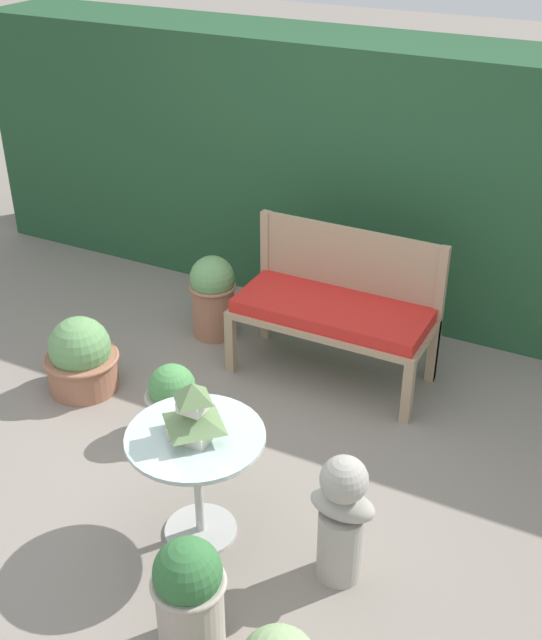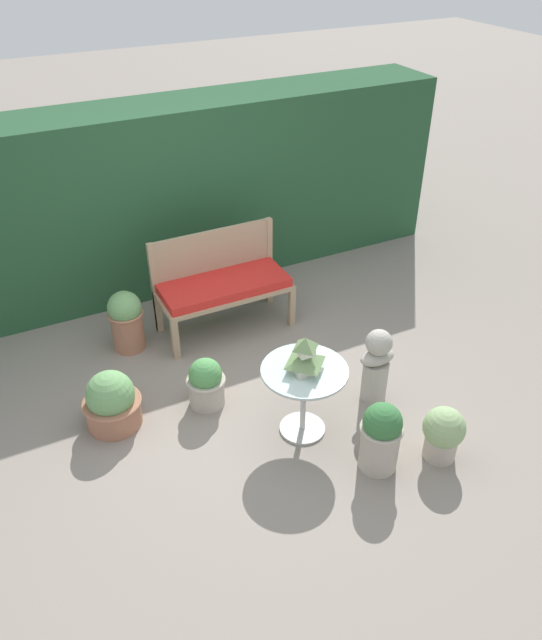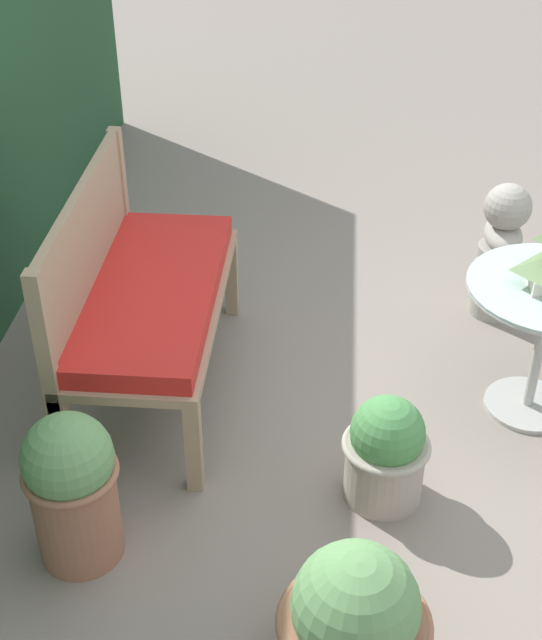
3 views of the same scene
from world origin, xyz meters
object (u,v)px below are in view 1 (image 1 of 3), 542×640
(garden_bust, at_px, (342,517))
(potted_plant_bench_right, at_px, (213,295))
(pagoda_birdhouse, at_px, (194,413))
(potted_plant_table_far, at_px, (189,595))
(garden_bench, at_px, (332,315))
(patio_table, at_px, (196,457))
(potted_plant_table_near, at_px, (173,400))
(potted_plant_path_edge, at_px, (81,358))

(garden_bust, distance_m, potted_plant_bench_right, 2.33)
(pagoda_birdhouse, distance_m, potted_plant_table_far, 0.80)
(garden_bench, distance_m, garden_bust, 1.69)
(patio_table, relative_size, potted_plant_table_near, 1.48)
(garden_bench, bearing_deg, pagoda_birdhouse, -90.65)
(patio_table, height_order, pagoda_birdhouse, pagoda_birdhouse)
(garden_bench, distance_m, pagoda_birdhouse, 1.63)
(potted_plant_bench_right, bearing_deg, potted_plant_table_far, -61.49)
(garden_bust, bearing_deg, potted_plant_path_edge, 162.20)
(potted_plant_path_edge, bearing_deg, pagoda_birdhouse, -29.41)
(garden_bench, bearing_deg, potted_plant_table_far, -82.18)
(pagoda_birdhouse, bearing_deg, potted_plant_path_edge, 150.59)
(garden_bust, xyz_separation_m, potted_plant_table_far, (-0.41, -0.66, -0.05))
(potted_plant_bench_right, bearing_deg, patio_table, -61.46)
(patio_table, xyz_separation_m, potted_plant_path_edge, (-1.33, 0.75, -0.26))
(garden_bust, bearing_deg, pagoda_birdhouse, -174.09)
(patio_table, height_order, potted_plant_table_far, patio_table)
(potted_plant_table_far, bearing_deg, garden_bust, 58.13)
(potted_plant_table_near, bearing_deg, potted_plant_table_far, -54.12)
(potted_plant_bench_right, bearing_deg, garden_bust, -44.68)
(pagoda_birdhouse, bearing_deg, potted_plant_table_far, -61.60)
(garden_bench, height_order, garden_bust, garden_bust)
(potted_plant_table_far, bearing_deg, patio_table, 118.40)
(garden_bench, bearing_deg, patio_table, -90.65)
(garden_bench, bearing_deg, potted_plant_bench_right, 173.46)
(garden_bench, relative_size, potted_plant_table_near, 2.81)
(patio_table, height_order, potted_plant_bench_right, patio_table)
(pagoda_birdhouse, bearing_deg, potted_plant_table_near, 131.76)
(potted_plant_table_far, bearing_deg, potted_plant_path_edge, 140.92)
(pagoda_birdhouse, xyz_separation_m, potted_plant_table_far, (0.32, -0.59, -0.44))
(patio_table, relative_size, potted_plant_bench_right, 1.11)
(potted_plant_bench_right, relative_size, potted_plant_path_edge, 1.21)
(garden_bust, xyz_separation_m, potted_plant_bench_right, (-1.66, 1.64, -0.04))
(pagoda_birdhouse, distance_m, potted_plant_bench_right, 1.99)
(garden_bench, height_order, potted_plant_path_edge, garden_bench)
(pagoda_birdhouse, xyz_separation_m, potted_plant_bench_right, (-0.93, 1.71, -0.43))
(potted_plant_table_far, height_order, potted_plant_path_edge, potted_plant_table_far)
(patio_table, bearing_deg, pagoda_birdhouse, 0.00)
(potted_plant_table_near, xyz_separation_m, potted_plant_path_edge, (-0.76, 0.11, 0.00))
(garden_bench, distance_m, potted_plant_bench_right, 0.96)
(patio_table, relative_size, potted_plant_path_edge, 1.34)
(patio_table, xyz_separation_m, pagoda_birdhouse, (0.00, 0.00, 0.26))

